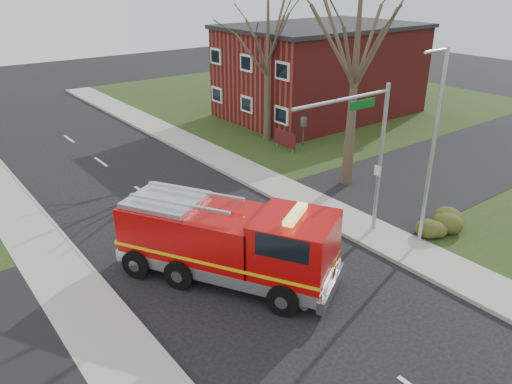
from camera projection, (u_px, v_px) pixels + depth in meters
ground at (287, 297)px, 18.31m from camera, size 120.00×120.00×0.00m
sidewalk_right at (395, 244)px, 21.73m from camera, size 2.40×80.00×0.15m
sidewalk_left at (129, 370)px, 14.83m from camera, size 2.40×80.00×0.15m
cross_street_right at (500, 148)px, 33.65m from camera, size 30.00×8.00×0.15m
brick_building at (321, 71)px, 40.50m from camera, size 15.40×10.40×7.25m
health_center_sign at (285, 139)px, 32.89m from camera, size 0.12×2.00×1.40m
hedge_corner at (454, 224)px, 22.36m from camera, size 2.80×2.00×0.90m
bare_tree_near at (357, 49)px, 24.98m from camera, size 6.00×6.00×12.00m
bare_tree_far at (268, 47)px, 32.73m from camera, size 5.25×5.25×10.50m
traffic_signal_mast at (363, 138)px, 20.41m from camera, size 5.29×0.18×6.80m
streetlight_pole at (433, 145)px, 20.09m from camera, size 1.48×0.16×8.40m
fire_engine at (229, 243)px, 18.92m from camera, size 6.52×8.53×3.32m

